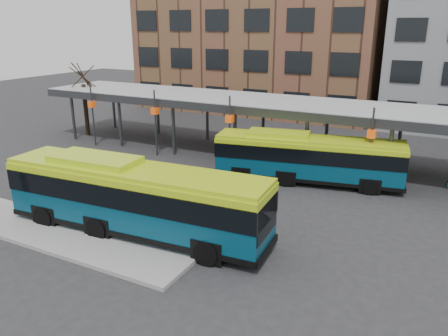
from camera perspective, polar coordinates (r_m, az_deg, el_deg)
ground at (r=20.42m, az=-4.08°, el=-8.52°), size 120.00×120.00×0.00m
boarding_island at (r=21.64m, az=-21.06°, el=-7.91°), size 14.00×3.00×0.18m
canopy at (r=30.43m, az=8.49°, el=8.04°), size 40.00×6.53×4.80m
tree at (r=39.58m, az=-17.62°, el=7.54°), size 1.64×1.64×5.60m
building_brick at (r=51.43m, az=5.28°, el=20.15°), size 26.00×14.00×22.00m
bus_front at (r=20.12m, az=-11.65°, el=-3.67°), size 12.71×3.48×3.46m
bus_rear at (r=26.76m, az=10.78°, el=1.41°), size 11.31×4.40×3.05m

